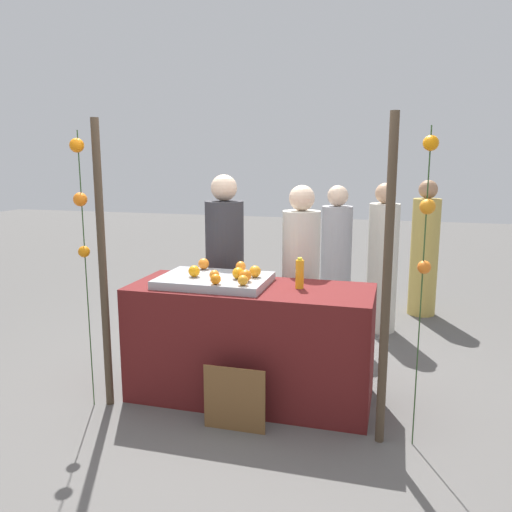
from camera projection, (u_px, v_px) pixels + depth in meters
The scene contains 23 objects.
ground_plane at pixel (251, 396), 3.97m from camera, with size 24.00×24.00×0.00m, color #565451.
stall_counter at pixel (251, 342), 3.89m from camera, with size 1.79×0.71×0.86m, color #5B1919.
orange_tray at pixel (214, 280), 3.87m from camera, with size 0.80×0.57×0.06m, color #9EA0A5.
orange_0 at pixel (194, 271), 3.84m from camera, with size 0.09×0.09×0.09m, color orange.
orange_1 at pixel (243, 280), 3.58m from camera, with size 0.07×0.07×0.07m, color orange.
orange_2 at pixel (238, 273), 3.77m from camera, with size 0.09×0.09×0.09m, color orange.
orange_3 at pixel (216, 279), 3.61m from camera, with size 0.07×0.07×0.07m, color orange.
orange_4 at pixel (204, 264), 4.10m from camera, with size 0.09×0.09×0.09m, color orange.
orange_5 at pixel (241, 266), 4.02m from camera, with size 0.08×0.08×0.08m, color orange.
orange_6 at pixel (214, 275), 3.75m from camera, with size 0.07×0.07×0.07m, color orange.
orange_7 at pixel (255, 271), 3.83m from camera, with size 0.09×0.09×0.09m, color orange.
orange_8 at pixel (245, 276), 3.69m from camera, with size 0.09×0.09×0.09m, color orange.
juice_bottle at pixel (300, 274), 3.74m from camera, with size 0.06×0.06×0.23m.
chalkboard_sign at pixel (235, 400), 3.44m from camera, with size 0.42×0.03×0.46m.
vendor_left at pixel (225, 277), 4.53m from camera, with size 0.33×0.33×1.66m.
vendor_right at pixel (300, 285), 4.39m from camera, with size 0.32×0.32×1.58m.
crowd_person_0 at pixel (336, 267), 5.24m from camera, with size 0.31×0.31×1.53m.
crowd_person_1 at pixel (382, 263), 5.36m from camera, with size 0.31×0.31×1.55m.
crowd_person_2 at pixel (424, 253), 5.93m from camera, with size 0.31×0.31×1.55m.
canopy_post_left at pixel (103, 268), 3.66m from camera, with size 0.06×0.06×2.06m, color #473828.
canopy_post_right at pixel (387, 285), 3.15m from camera, with size 0.06×0.06×2.06m, color #473828.
garland_strand_left at pixel (80, 195), 3.54m from camera, with size 0.10×0.10×1.98m.
garland_strand_right at pixel (427, 206), 3.02m from camera, with size 0.09×0.09×1.98m.
Camera 1 is at (1.02, -3.56, 1.79)m, focal length 36.39 mm.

